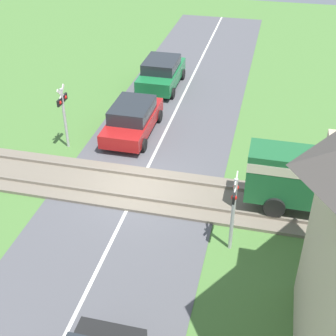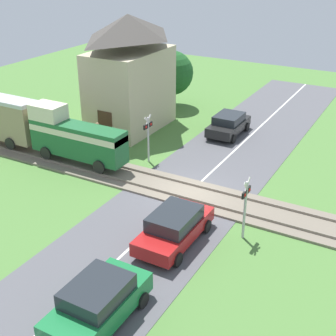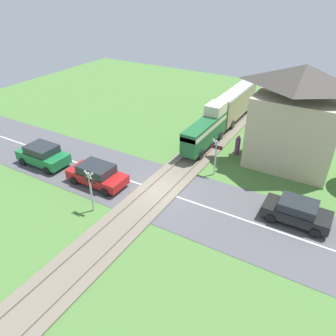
{
  "view_description": "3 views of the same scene",
  "coord_description": "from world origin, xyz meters",
  "px_view_note": "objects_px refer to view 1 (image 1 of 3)",
  "views": [
    {
      "loc": [
        14.04,
        4.58,
        10.87
      ],
      "look_at": [
        0.0,
        1.24,
        1.2
      ],
      "focal_mm": 50.0,
      "sensor_mm": 36.0,
      "label": 1
    },
    {
      "loc": [
        -19.27,
        -9.53,
        11.87
      ],
      "look_at": [
        0.0,
        1.24,
        1.2
      ],
      "focal_mm": 50.0,
      "sensor_mm": 36.0,
      "label": 2
    },
    {
      "loc": [
        9.98,
        -15.68,
        12.95
      ],
      "look_at": [
        0.0,
        1.24,
        1.2
      ],
      "focal_mm": 35.0,
      "sensor_mm": 36.0,
      "label": 3
    }
  ],
  "objects_px": {
    "car_behind_queue": "(161,73)",
    "crossing_signal_east_approach": "(234,203)",
    "crossing_signal_west_approach": "(63,109)",
    "car_near_crossing": "(133,118)"
  },
  "relations": [
    {
      "from": "car_behind_queue",
      "to": "crossing_signal_east_approach",
      "type": "xyz_separation_m",
      "value": [
        12.09,
        5.37,
        1.04
      ]
    },
    {
      "from": "car_behind_queue",
      "to": "crossing_signal_west_approach",
      "type": "distance_m",
      "value": 7.75
    },
    {
      "from": "car_behind_queue",
      "to": "crossing_signal_east_approach",
      "type": "bearing_deg",
      "value": 23.93
    },
    {
      "from": "crossing_signal_west_approach",
      "to": "crossing_signal_east_approach",
      "type": "xyz_separation_m",
      "value": [
        4.83,
        7.85,
        0.0
      ]
    },
    {
      "from": "car_near_crossing",
      "to": "crossing_signal_east_approach",
      "type": "distance_m",
      "value": 8.6
    },
    {
      "from": "car_near_crossing",
      "to": "crossing_signal_east_approach",
      "type": "height_order",
      "value": "crossing_signal_east_approach"
    },
    {
      "from": "car_near_crossing",
      "to": "crossing_signal_west_approach",
      "type": "xyz_separation_m",
      "value": [
        1.81,
        -2.49,
        1.08
      ]
    },
    {
      "from": "car_behind_queue",
      "to": "crossing_signal_west_approach",
      "type": "xyz_separation_m",
      "value": [
        7.26,
        -2.49,
        1.04
      ]
    },
    {
      "from": "crossing_signal_west_approach",
      "to": "crossing_signal_east_approach",
      "type": "bearing_deg",
      "value": 58.42
    },
    {
      "from": "car_behind_queue",
      "to": "crossing_signal_east_approach",
      "type": "relative_size",
      "value": 1.41
    }
  ]
}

